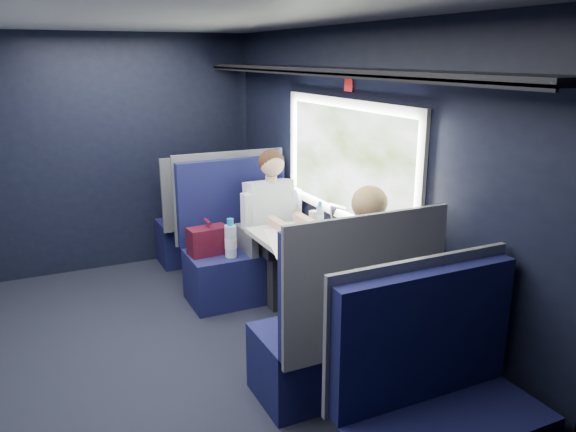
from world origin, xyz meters
name	(u,v)px	position (x,y,z in m)	size (l,w,h in m)	color
ground	(174,360)	(0.00, 0.00, -0.01)	(2.80, 4.20, 0.01)	black
room_shell	(165,153)	(0.02, 0.00, 1.48)	(3.00, 4.40, 2.40)	black
table	(304,250)	(1.03, 0.00, 0.66)	(0.62, 1.00, 0.74)	#54565E
seat_bay_near	(240,250)	(0.84, 0.87, 0.42)	(1.04, 0.62, 1.26)	#0C0D35
seat_bay_far	(341,335)	(0.85, -0.87, 0.41)	(1.04, 0.62, 1.26)	#0C0D35
seat_row_front	(209,224)	(0.85, 1.80, 0.41)	(1.04, 0.51, 1.16)	#0C0D35
seat_row_back	(440,420)	(0.85, -1.80, 0.41)	(1.04, 0.51, 1.16)	#0C0D35
man	(274,219)	(1.10, 0.70, 0.72)	(0.53, 0.56, 1.32)	black
woman	(363,272)	(1.10, -0.71, 0.73)	(0.53, 0.56, 1.32)	black
papers	(302,242)	(1.01, -0.02, 0.74)	(0.48, 0.70, 0.01)	white
laptop	(339,227)	(1.35, 0.03, 0.80)	(0.31, 0.35, 0.22)	silver
bottle_small	(320,216)	(1.32, 0.27, 0.83)	(0.06, 0.06, 0.21)	silver
cup	(313,216)	(1.33, 0.42, 0.79)	(0.07, 0.07, 0.09)	white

